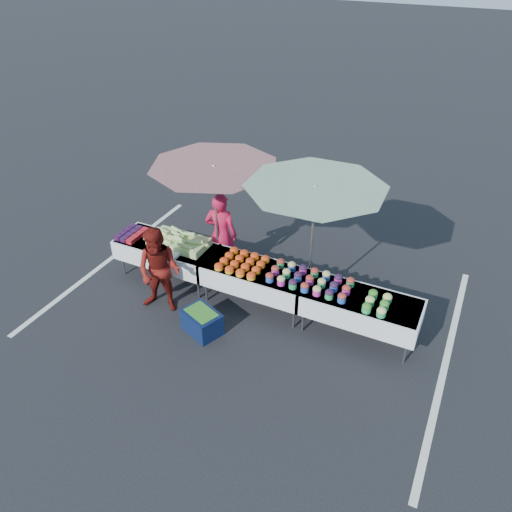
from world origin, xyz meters
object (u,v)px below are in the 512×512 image
at_px(table_left, 167,251).
at_px(umbrella_right, 315,197).
at_px(vendor, 221,234).
at_px(customer, 159,271).
at_px(storage_bin, 202,321).
at_px(table_center, 256,277).
at_px(umbrella_left, 214,176).
at_px(table_right, 360,306).

relative_size(table_left, umbrella_right, 0.63).
xyz_separation_m(table_left, vendor, (0.81, 0.60, 0.24)).
bearing_deg(customer, storage_bin, -23.26).
xyz_separation_m(table_center, umbrella_left, (-1.01, 0.47, 1.44)).
xyz_separation_m(umbrella_left, umbrella_right, (1.81, -0.07, 0.04)).
bearing_deg(table_right, table_left, 180.00).
distance_m(table_left, table_right, 3.60).
bearing_deg(umbrella_left, table_center, -25.22).
relative_size(umbrella_left, storage_bin, 3.08).
xyz_separation_m(customer, storage_bin, (0.91, -0.22, -0.57)).
xyz_separation_m(table_center, umbrella_right, (0.80, 0.41, 1.48)).
distance_m(umbrella_left, storage_bin, 2.41).
bearing_deg(table_left, table_right, 0.00).
bearing_deg(vendor, umbrella_right, 164.75).
relative_size(table_right, customer, 1.20).
relative_size(table_left, vendor, 1.13).
relative_size(vendor, umbrella_right, 0.56).
height_order(table_right, vendor, vendor).
height_order(umbrella_left, storage_bin, umbrella_left).
distance_m(table_left, storage_bin, 1.71).
bearing_deg(umbrella_left, table_right, -9.58).
bearing_deg(umbrella_left, vendor, 85.26).
bearing_deg(umbrella_left, storage_bin, -70.40).
distance_m(customer, storage_bin, 1.10).
relative_size(table_center, umbrella_right, 0.63).
bearing_deg(table_center, umbrella_left, 154.78).
bearing_deg(umbrella_right, storage_bin, -131.94).
relative_size(umbrella_left, umbrella_right, 0.76).
relative_size(table_right, umbrella_left, 0.83).
xyz_separation_m(table_right, umbrella_right, (-1.00, 0.41, 1.48)).
xyz_separation_m(customer, umbrella_left, (0.38, 1.27, 1.25)).
xyz_separation_m(table_left, table_center, (1.80, 0.00, 0.00)).
distance_m(table_left, umbrella_right, 3.02).
distance_m(vendor, umbrella_left, 1.21).
distance_m(table_center, table_right, 1.80).
height_order(table_right, umbrella_right, umbrella_right).
height_order(table_center, vendor, vendor).
bearing_deg(table_center, table_right, 0.00).
bearing_deg(umbrella_left, umbrella_right, -2.14).
bearing_deg(customer, umbrella_right, 19.18).
bearing_deg(storage_bin, table_right, 45.79).
bearing_deg(table_center, vendor, 149.01).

